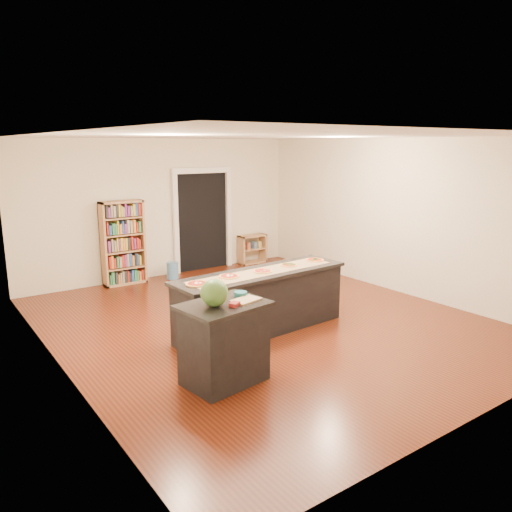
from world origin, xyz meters
TOP-DOWN VIEW (x-y plane):
  - room at (0.00, 0.00)m, footprint 6.00×7.00m
  - doorway at (0.90, 3.46)m, footprint 1.40×0.09m
  - kitchen_island at (-0.26, -0.31)m, footprint 2.72×0.74m
  - side_counter at (-1.56, -1.37)m, footprint 0.95×0.70m
  - bookshelf at (-0.95, 3.30)m, footprint 0.82×0.29m
  - low_shelf at (2.10, 3.31)m, footprint 0.66×0.28m
  - waste_bin at (-0.02, 3.11)m, footprint 0.24×0.24m
  - kraft_paper at (-0.26, -0.33)m, footprint 2.38×0.56m
  - watermelon at (-1.69, -1.40)m, footprint 0.31×0.31m
  - cutting_board at (-1.31, -1.44)m, footprint 0.36×0.28m
  - package_red at (-1.51, -1.52)m, footprint 0.15×0.14m
  - package_teal at (-1.26, -1.26)m, footprint 0.15×0.15m
  - pizza_a at (-1.35, -0.38)m, footprint 0.30×0.30m
  - pizza_b at (-0.81, -0.30)m, footprint 0.30×0.30m
  - pizza_c at (-0.26, -0.34)m, footprint 0.26×0.26m
  - pizza_d at (0.28, -0.26)m, footprint 0.28×0.28m
  - pizza_e at (0.82, -0.24)m, footprint 0.28×0.28m

SIDE VIEW (x-z plane):
  - waste_bin at x=-0.02m, z-range 0.00..0.34m
  - low_shelf at x=2.10m, z-range 0.00..0.66m
  - kitchen_island at x=-0.26m, z-range 0.00..0.90m
  - side_counter at x=-1.56m, z-range 0.00..0.95m
  - bookshelf at x=-0.95m, z-range 0.00..1.64m
  - kraft_paper at x=-0.26m, z-range 0.90..0.90m
  - pizza_b at x=-0.81m, z-range 0.90..0.92m
  - pizza_c at x=-0.26m, z-range 0.90..0.92m
  - pizza_e at x=0.82m, z-range 0.90..0.92m
  - pizza_a at x=-1.35m, z-range 0.90..0.92m
  - pizza_d at x=0.28m, z-range 0.90..0.92m
  - cutting_board at x=-1.31m, z-range 0.94..0.97m
  - package_red at x=-1.51m, z-range 0.94..0.99m
  - package_teal at x=-1.26m, z-range 0.94..1.00m
  - watermelon at x=-1.69m, z-range 0.94..1.25m
  - doorway at x=0.90m, z-range 0.10..2.31m
  - room at x=0.00m, z-range 0.00..2.80m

